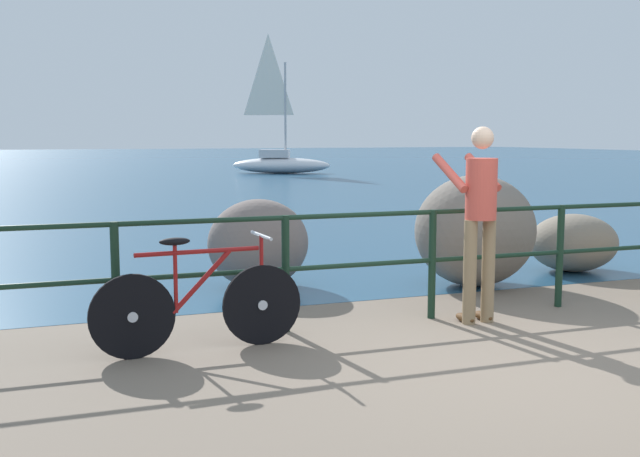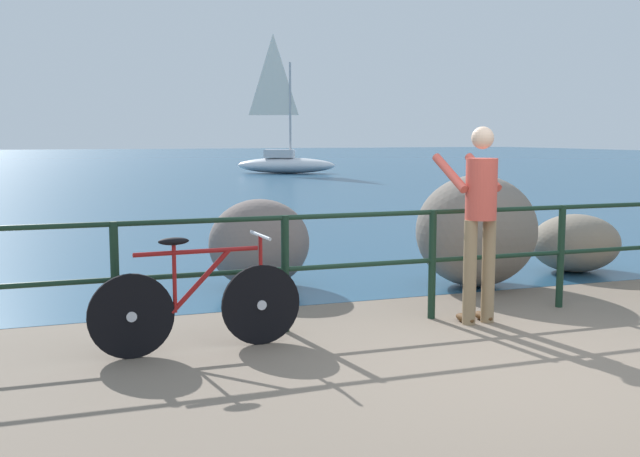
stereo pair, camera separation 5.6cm
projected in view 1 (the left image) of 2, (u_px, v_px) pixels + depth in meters
ground_plane at (159, 190)px, 24.17m from camera, size 120.00×120.00×0.10m
sea_surface at (102, 161)px, 49.91m from camera, size 120.00×90.00×0.01m
promenade_railing at (432, 251)px, 6.98m from camera, size 8.62×0.07×1.02m
bicycle at (200, 303)px, 5.93m from camera, size 1.70×0.48×0.92m
person_at_railing at (479, 215)px, 6.78m from camera, size 0.47×0.65×1.78m
breakwater_boulder_main at (475, 231)px, 8.51m from camera, size 1.40×1.23×1.26m
breakwater_boulder_left at (258, 243)px, 8.44m from camera, size 1.14×0.92×1.00m
breakwater_boulder_right at (573, 243)px, 9.45m from camera, size 1.15×0.98×0.72m
sailboat at (280, 158)px, 33.74m from camera, size 4.53×3.06×6.16m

